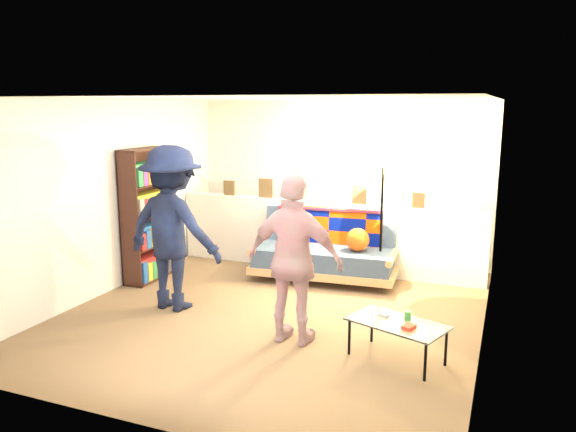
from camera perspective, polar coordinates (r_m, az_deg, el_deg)
The scene contains 10 objects.
ground at distance 6.54m, azimuth -1.32°, elevation -9.70°, with size 5.00×5.00×0.00m, color brown.
room_shell at distance 6.58m, azimuth 0.23°, elevation 5.43°, with size 4.60×5.05×2.45m.
half_wall_ledge at distance 8.01m, azimuth 3.72°, elevation -2.03°, with size 4.45×0.15×1.00m, color silver.
ledge_decor at distance 7.93m, azimuth 2.18°, elevation 2.84°, with size 2.97×0.02×0.45m.
futon_sofa at distance 7.65m, azimuth 3.95°, elevation -3.55°, with size 2.00×1.08×0.83m.
bookshelf at distance 7.78m, azimuth -13.92°, elevation -0.27°, with size 0.30×0.89×1.77m.
coffee_table at distance 5.36m, azimuth 11.10°, elevation -10.80°, with size 1.00×0.76×0.46m.
floor_lamp at distance 7.35m, azimuth 9.72°, elevation 1.79°, with size 0.32×0.30×1.62m.
person_left at distance 6.55m, azimuth -11.64°, elevation -1.24°, with size 1.22×0.70×1.90m, color black.
person_right at distance 5.49m, azimuth 0.67°, elevation -4.55°, with size 0.99×0.41×1.69m, color pink.
Camera 1 is at (2.40, -5.61, 2.35)m, focal length 35.00 mm.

